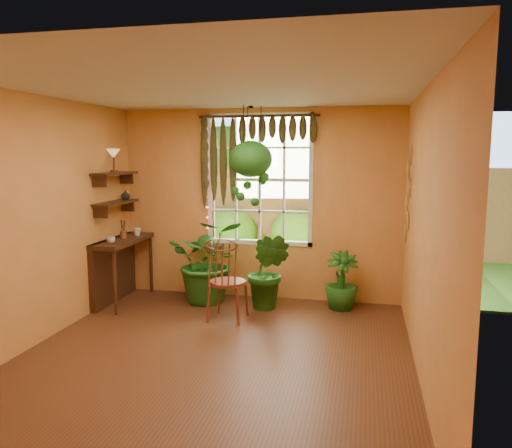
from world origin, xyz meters
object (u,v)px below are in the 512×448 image
Objects in this scene: counter_ledge at (116,263)px; windsor_chair at (227,293)px; potted_plant_mid at (268,271)px; hanging_basket at (251,164)px; potted_plant_left at (209,261)px.

counter_ledge is 0.99× the size of windsor_chair.
counter_ledge is 1.16× the size of potted_plant_mid.
hanging_basket reaches higher than counter_ledge.
windsor_chair is at bearing -57.11° from potted_plant_left.
hanging_basket reaches higher than potted_plant_left.
potted_plant_left is 1.46m from hanging_basket.
potted_plant_left is at bearing 126.21° from windsor_chair.
hanging_basket is (1.86, 0.33, 1.37)m from counter_ledge.
potted_plant_mid is 1.45m from hanging_basket.
counter_ledge is 1.01× the size of potted_plant_left.
windsor_chair reaches higher than counter_ledge.
potted_plant_mid reaches higher than counter_ledge.
potted_plant_mid is at bearing -38.31° from hanging_basket.
potted_plant_left is at bearing 170.23° from potted_plant_mid.
hanging_basket is (0.58, 0.08, 1.33)m from potted_plant_left.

